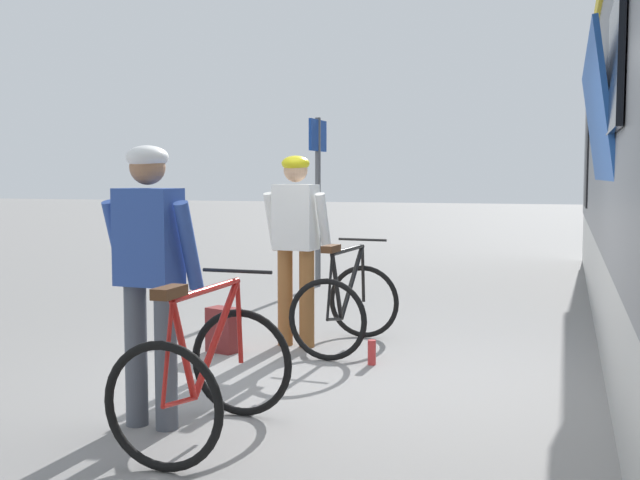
{
  "coord_description": "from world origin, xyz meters",
  "views": [
    {
      "loc": [
        1.5,
        -5.6,
        1.57
      ],
      "look_at": [
        -0.43,
        0.42,
        1.05
      ],
      "focal_mm": 43.25,
      "sensor_mm": 36.0,
      "label": 1
    }
  ],
  "objects_px": {
    "platform_sign_post": "(318,173)",
    "cyclist_far_in_white": "(296,233)",
    "cyclist_near_in_blue": "(149,260)",
    "backpack_on_platform": "(223,330)",
    "bicycle_far_black": "(346,305)",
    "water_bottle_near_the_bikes": "(372,352)",
    "bicycle_near_red": "(205,375)"
  },
  "relations": [
    {
      "from": "backpack_on_platform",
      "to": "platform_sign_post",
      "type": "relative_size",
      "value": 0.17
    },
    {
      "from": "cyclist_near_in_blue",
      "to": "water_bottle_near_the_bikes",
      "type": "height_order",
      "value": "cyclist_near_in_blue"
    },
    {
      "from": "cyclist_far_in_white",
      "to": "water_bottle_near_the_bikes",
      "type": "relative_size",
      "value": 8.4
    },
    {
      "from": "cyclist_near_in_blue",
      "to": "backpack_on_platform",
      "type": "height_order",
      "value": "cyclist_near_in_blue"
    },
    {
      "from": "cyclist_far_in_white",
      "to": "bicycle_near_red",
      "type": "relative_size",
      "value": 1.64
    },
    {
      "from": "cyclist_near_in_blue",
      "to": "platform_sign_post",
      "type": "xyz_separation_m",
      "value": [
        -0.92,
        6.24,
        0.57
      ]
    },
    {
      "from": "water_bottle_near_the_bikes",
      "to": "bicycle_near_red",
      "type": "bearing_deg",
      "value": -103.1
    },
    {
      "from": "bicycle_near_red",
      "to": "platform_sign_post",
      "type": "xyz_separation_m",
      "value": [
        -1.36,
        6.38,
        1.22
      ]
    },
    {
      "from": "cyclist_far_in_white",
      "to": "bicycle_far_black",
      "type": "relative_size",
      "value": 1.59
    },
    {
      "from": "bicycle_far_black",
      "to": "water_bottle_near_the_bikes",
      "type": "xyz_separation_m",
      "value": [
        0.37,
        -0.52,
        -0.3
      ]
    },
    {
      "from": "platform_sign_post",
      "to": "cyclist_far_in_white",
      "type": "bearing_deg",
      "value": -75.07
    },
    {
      "from": "cyclist_near_in_blue",
      "to": "cyclist_far_in_white",
      "type": "xyz_separation_m",
      "value": [
        0.09,
        2.46,
        0.0
      ]
    },
    {
      "from": "bicycle_far_black",
      "to": "backpack_on_platform",
      "type": "relative_size",
      "value": 2.77
    },
    {
      "from": "cyclist_far_in_white",
      "to": "backpack_on_platform",
      "type": "bearing_deg",
      "value": -141.76
    },
    {
      "from": "water_bottle_near_the_bikes",
      "to": "cyclist_far_in_white",
      "type": "bearing_deg",
      "value": 150.01
    },
    {
      "from": "water_bottle_near_the_bikes",
      "to": "platform_sign_post",
      "type": "relative_size",
      "value": 0.09
    },
    {
      "from": "bicycle_far_black",
      "to": "cyclist_far_in_white",
      "type": "bearing_deg",
      "value": -175.43
    },
    {
      "from": "cyclist_far_in_white",
      "to": "water_bottle_near_the_bikes",
      "type": "xyz_separation_m",
      "value": [
        0.84,
        -0.49,
        -0.95
      ]
    },
    {
      "from": "backpack_on_platform",
      "to": "cyclist_far_in_white",
      "type": "bearing_deg",
      "value": 55.19
    },
    {
      "from": "bicycle_near_red",
      "to": "backpack_on_platform",
      "type": "distance_m",
      "value": 2.36
    },
    {
      "from": "backpack_on_platform",
      "to": "platform_sign_post",
      "type": "height_order",
      "value": "platform_sign_post"
    },
    {
      "from": "bicycle_near_red",
      "to": "water_bottle_near_the_bikes",
      "type": "relative_size",
      "value": 5.14
    },
    {
      "from": "water_bottle_near_the_bikes",
      "to": "bicycle_far_black",
      "type": "bearing_deg",
      "value": 125.16
    },
    {
      "from": "cyclist_near_in_blue",
      "to": "water_bottle_near_the_bikes",
      "type": "relative_size",
      "value": 8.4
    },
    {
      "from": "cyclist_far_in_white",
      "to": "bicycle_near_red",
      "type": "xyz_separation_m",
      "value": [
        0.35,
        -2.6,
        -0.65
      ]
    },
    {
      "from": "cyclist_far_in_white",
      "to": "backpack_on_platform",
      "type": "height_order",
      "value": "cyclist_far_in_white"
    },
    {
      "from": "cyclist_near_in_blue",
      "to": "bicycle_near_red",
      "type": "distance_m",
      "value": 0.8
    },
    {
      "from": "backpack_on_platform",
      "to": "cyclist_near_in_blue",
      "type": "bearing_deg",
      "value": -60.49
    },
    {
      "from": "bicycle_far_black",
      "to": "backpack_on_platform",
      "type": "distance_m",
      "value": 1.14
    },
    {
      "from": "bicycle_far_black",
      "to": "platform_sign_post",
      "type": "relative_size",
      "value": 0.46
    },
    {
      "from": "cyclist_near_in_blue",
      "to": "bicycle_far_black",
      "type": "bearing_deg",
      "value": 77.33
    },
    {
      "from": "cyclist_far_in_white",
      "to": "water_bottle_near_the_bikes",
      "type": "height_order",
      "value": "cyclist_far_in_white"
    }
  ]
}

